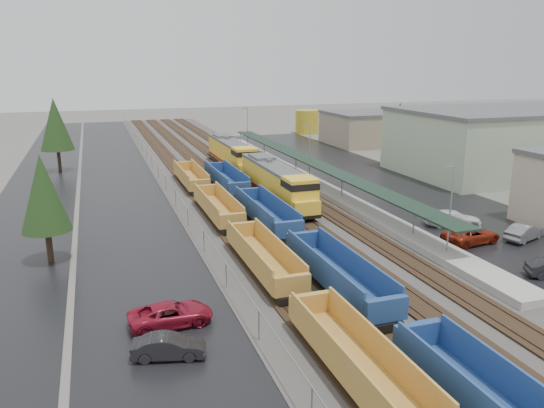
# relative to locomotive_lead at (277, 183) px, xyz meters

# --- Properties ---
(ballast_strip) EXTENTS (20.00, 160.00, 0.08)m
(ballast_strip) POSITION_rel_locomotive_lead_xyz_m (-2.00, 18.18, -2.42)
(ballast_strip) COLOR #302D2B
(ballast_strip) RESTS_ON ground
(trackbed) EXTENTS (14.60, 160.00, 0.22)m
(trackbed) POSITION_rel_locomotive_lead_xyz_m (-2.00, 18.18, -2.30)
(trackbed) COLOR black
(trackbed) RESTS_ON ground
(west_parking_lot) EXTENTS (10.00, 160.00, 0.02)m
(west_parking_lot) POSITION_rel_locomotive_lead_xyz_m (-17.00, 18.18, -2.45)
(west_parking_lot) COLOR black
(west_parking_lot) RESTS_ON ground
(west_road) EXTENTS (9.00, 160.00, 0.02)m
(west_road) POSITION_rel_locomotive_lead_xyz_m (-27.00, 18.18, -2.45)
(west_road) COLOR black
(west_road) RESTS_ON ground
(east_commuter_lot) EXTENTS (16.00, 100.00, 0.02)m
(east_commuter_lot) POSITION_rel_locomotive_lead_xyz_m (17.00, 8.18, -2.45)
(east_commuter_lot) COLOR black
(east_commuter_lot) RESTS_ON ground
(station_platform) EXTENTS (3.00, 80.00, 8.00)m
(station_platform) POSITION_rel_locomotive_lead_xyz_m (7.50, 8.18, -1.73)
(station_platform) COLOR #9E9B93
(station_platform) RESTS_ON ground
(chainlink_fence) EXTENTS (0.08, 160.04, 2.02)m
(chainlink_fence) POSITION_rel_locomotive_lead_xyz_m (-11.50, 16.62, -0.85)
(chainlink_fence) COLOR gray
(chainlink_fence) RESTS_ON ground
(industrial_buildings) EXTENTS (32.52, 75.30, 9.50)m
(industrial_buildings) POSITION_rel_locomotive_lead_xyz_m (35.76, 4.02, 1.79)
(industrial_buildings) COLOR tan
(industrial_buildings) RESTS_ON ground
(distant_hills) EXTENTS (301.00, 140.00, 25.20)m
(distant_hills) POSITION_rel_locomotive_lead_xyz_m (42.79, 168.86, -2.46)
(distant_hills) COLOR #495441
(distant_hills) RESTS_ON ground
(tree_west_near) EXTENTS (3.96, 3.96, 9.00)m
(tree_west_near) POSITION_rel_locomotive_lead_xyz_m (-24.00, -11.82, 3.36)
(tree_west_near) COLOR #332316
(tree_west_near) RESTS_ON ground
(tree_west_far) EXTENTS (4.84, 4.84, 11.00)m
(tree_west_far) POSITION_rel_locomotive_lead_xyz_m (-25.00, 28.18, 4.67)
(tree_west_far) COLOR #332316
(tree_west_far) RESTS_ON ground
(tree_east) EXTENTS (4.40, 4.40, 10.00)m
(tree_east) POSITION_rel_locomotive_lead_xyz_m (26.00, 16.18, 4.01)
(tree_east) COLOR #332316
(tree_east) RESTS_ON ground
(locomotive_lead) EXTENTS (3.10, 20.44, 4.63)m
(locomotive_lead) POSITION_rel_locomotive_lead_xyz_m (0.00, 0.00, 0.00)
(locomotive_lead) COLOR black
(locomotive_lead) RESTS_ON ground
(locomotive_trail) EXTENTS (3.10, 20.44, 4.63)m
(locomotive_trail) POSITION_rel_locomotive_lead_xyz_m (0.00, 21.00, 0.00)
(locomotive_trail) COLOR black
(locomotive_trail) RESTS_ON ground
(well_string_yellow) EXTENTS (2.64, 76.72, 2.34)m
(well_string_yellow) POSITION_rel_locomotive_lead_xyz_m (-8.00, -19.71, -1.29)
(well_string_yellow) COLOR #B08B31
(well_string_yellow) RESTS_ON ground
(well_string_blue) EXTENTS (2.83, 81.05, 2.51)m
(well_string_blue) POSITION_rel_locomotive_lead_xyz_m (-4.00, -24.76, -1.23)
(well_string_blue) COLOR navy
(well_string_blue) RESTS_ON ground
(storage_tank) EXTENTS (5.37, 5.37, 5.37)m
(storage_tank) POSITION_rel_locomotive_lead_xyz_m (27.43, 57.57, 0.23)
(storage_tank) COLOR gold
(storage_tank) RESTS_ON ground
(parked_car_west_b) EXTENTS (2.36, 4.33, 1.35)m
(parked_car_west_b) POSITION_rel_locomotive_lead_xyz_m (-16.81, -29.96, -1.78)
(parked_car_west_b) COLOR black
(parked_car_west_b) RESTS_ON ground
(parked_car_west_c) EXTENTS (2.84, 5.44, 1.46)m
(parked_car_west_c) POSITION_rel_locomotive_lead_xyz_m (-16.14, -26.15, -1.73)
(parked_car_west_c) COLOR maroon
(parked_car_west_c) RESTS_ON ground
(parked_car_east_b) EXTENTS (3.32, 5.90, 1.56)m
(parked_car_east_b) POSITION_rel_locomotive_lead_xyz_m (12.09, -19.19, -1.68)
(parked_car_east_b) COLOR maroon
(parked_car_east_b) RESTS_ON ground
(parked_car_east_c) EXTENTS (4.06, 5.88, 1.58)m
(parked_car_east_c) POSITION_rel_locomotive_lead_xyz_m (13.85, -14.28, -1.67)
(parked_car_east_c) COLOR white
(parked_car_east_c) RESTS_ON ground
(parked_car_east_e) EXTENTS (3.13, 4.98, 1.55)m
(parked_car_east_e) POSITION_rel_locomotive_lead_xyz_m (17.39, -20.02, -1.68)
(parked_car_east_e) COLOR slate
(parked_car_east_e) RESTS_ON ground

